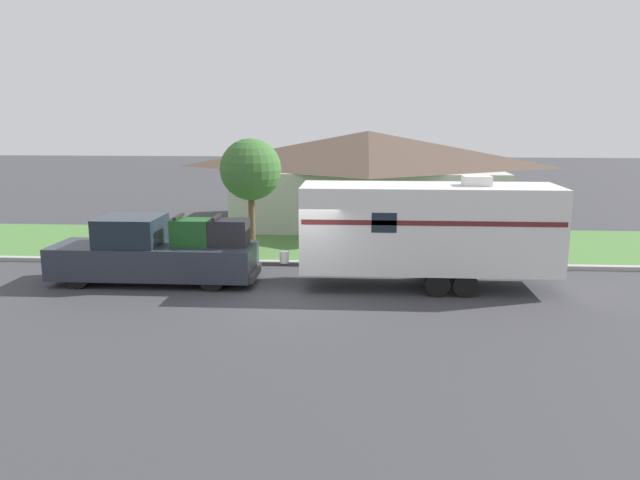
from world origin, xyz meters
TOP-DOWN VIEW (x-y plane):
  - ground_plane at (0.00, 0.00)m, footprint 120.00×120.00m
  - curb_strip at (0.00, 3.75)m, footprint 80.00×0.30m
  - lawn_strip at (0.00, 7.40)m, footprint 80.00×7.00m
  - house_across_street at (2.14, 12.66)m, footprint 12.91×7.91m
  - pickup_truck at (-4.43, 1.24)m, footprint 6.28×1.98m
  - travel_trailer at (3.83, 1.23)m, footprint 8.71×2.24m
  - mailbox at (8.67, 4.70)m, footprint 0.48×0.20m
  - tree_in_yard at (-2.20, 5.56)m, footprint 2.25×2.25m

SIDE VIEW (x-z plane):
  - ground_plane at x=0.00m, z-range 0.00..0.00m
  - lawn_strip at x=0.00m, z-range 0.00..0.03m
  - curb_strip at x=0.00m, z-range 0.00..0.14m
  - pickup_truck at x=-4.43m, z-range -0.13..1.98m
  - mailbox at x=8.67m, z-range 0.35..1.67m
  - travel_trailer at x=3.83m, z-range 0.14..3.49m
  - house_across_street at x=2.14m, z-range 0.08..4.42m
  - tree_in_yard at x=-2.20m, z-range 0.98..5.23m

